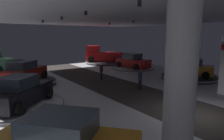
{
  "coord_description": "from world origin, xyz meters",
  "views": [
    {
      "loc": [
        -9.62,
        -5.88,
        4.19
      ],
      "look_at": [
        -0.33,
        7.41,
        1.4
      ],
      "focal_mm": 32.97,
      "sensor_mm": 36.0,
      "label": 1
    }
  ],
  "objects_px": {
    "display_platform_deep_right": "(105,62)",
    "display_platform_mid_left": "(21,106)",
    "display_platform_far_right": "(133,69)",
    "display_car_far_left": "(24,72)",
    "display_platform_deep_left": "(0,72)",
    "display_car_mid_right": "(190,68)",
    "display_platform_far_left": "(25,83)",
    "display_platform_mid_right": "(189,77)",
    "display_car_far_right": "(133,61)",
    "pickup_truck_deep_right": "(103,55)",
    "column_left": "(181,77)",
    "display_car_mid_left": "(20,92)",
    "visitor_walking_near": "(101,70)",
    "visitor_walking_far": "(140,78)"
  },
  "relations": [
    {
      "from": "pickup_truck_deep_right",
      "to": "display_car_mid_left",
      "type": "distance_m",
      "value": 19.26
    },
    {
      "from": "display_platform_deep_right",
      "to": "display_platform_mid_left",
      "type": "relative_size",
      "value": 1.18
    },
    {
      "from": "column_left",
      "to": "visitor_walking_near",
      "type": "relative_size",
      "value": 3.46
    },
    {
      "from": "column_left",
      "to": "pickup_truck_deep_right",
      "type": "relative_size",
      "value": 1.02
    },
    {
      "from": "display_platform_deep_left",
      "to": "display_car_mid_left",
      "type": "relative_size",
      "value": 1.33
    },
    {
      "from": "display_platform_far_right",
      "to": "display_car_far_right",
      "type": "relative_size",
      "value": 1.16
    },
    {
      "from": "column_left",
      "to": "display_platform_deep_right",
      "type": "height_order",
      "value": "column_left"
    },
    {
      "from": "column_left",
      "to": "display_platform_far_left",
      "type": "distance_m",
      "value": 14.13
    },
    {
      "from": "display_car_mid_left",
      "to": "display_platform_far_left",
      "type": "xyz_separation_m",
      "value": [
        1.47,
        5.79,
        -0.8
      ]
    },
    {
      "from": "pickup_truck_deep_right",
      "to": "display_car_mid_left",
      "type": "bearing_deg",
      "value": -136.52
    },
    {
      "from": "display_platform_deep_right",
      "to": "visitor_walking_far",
      "type": "bearing_deg",
      "value": -112.69
    },
    {
      "from": "visitor_walking_near",
      "to": "display_car_mid_right",
      "type": "bearing_deg",
      "value": -32.18
    },
    {
      "from": "display_car_mid_right",
      "to": "display_platform_mid_right",
      "type": "bearing_deg",
      "value": 120.99
    },
    {
      "from": "display_platform_far_right",
      "to": "visitor_walking_near",
      "type": "height_order",
      "value": "visitor_walking_near"
    },
    {
      "from": "display_platform_far_right",
      "to": "pickup_truck_deep_right",
      "type": "relative_size",
      "value": 0.94
    },
    {
      "from": "display_car_far_left",
      "to": "column_left",
      "type": "bearing_deg",
      "value": -80.64
    },
    {
      "from": "column_left",
      "to": "display_platform_deep_left",
      "type": "relative_size",
      "value": 0.97
    },
    {
      "from": "display_platform_deep_left",
      "to": "display_platform_far_left",
      "type": "xyz_separation_m",
      "value": [
        1.02,
        -7.48,
        0.04
      ]
    },
    {
      "from": "display_platform_deep_left",
      "to": "display_car_mid_right",
      "type": "bearing_deg",
      "value": -43.28
    },
    {
      "from": "pickup_truck_deep_right",
      "to": "display_car_mid_right",
      "type": "bearing_deg",
      "value": -85.2
    },
    {
      "from": "display_platform_deep_right",
      "to": "pickup_truck_deep_right",
      "type": "xyz_separation_m",
      "value": [
        -0.24,
        0.21,
        1.07
      ]
    },
    {
      "from": "display_platform_deep_left",
      "to": "display_platform_mid_left",
      "type": "relative_size",
      "value": 1.18
    },
    {
      "from": "display_platform_deep_right",
      "to": "display_platform_far_left",
      "type": "relative_size",
      "value": 1.09
    },
    {
      "from": "display_platform_mid_left",
      "to": "display_platform_far_left",
      "type": "distance_m",
      "value": 5.95
    },
    {
      "from": "display_platform_deep_left",
      "to": "display_platform_mid_left",
      "type": "bearing_deg",
      "value": -91.84
    },
    {
      "from": "display_car_far_left",
      "to": "visitor_walking_far",
      "type": "height_order",
      "value": "display_car_far_left"
    },
    {
      "from": "display_platform_mid_right",
      "to": "display_car_far_left",
      "type": "height_order",
      "value": "display_car_far_left"
    },
    {
      "from": "column_left",
      "to": "display_car_mid_right",
      "type": "distance_m",
      "value": 13.71
    },
    {
      "from": "display_car_mid_right",
      "to": "display_platform_deep_left",
      "type": "bearing_deg",
      "value": 136.72
    },
    {
      "from": "display_car_far_right",
      "to": "display_car_mid_left",
      "type": "distance_m",
      "value": 15.11
    },
    {
      "from": "display_platform_deep_right",
      "to": "display_car_mid_left",
      "type": "height_order",
      "value": "display_car_mid_left"
    },
    {
      "from": "display_car_mid_right",
      "to": "display_platform_far_left",
      "type": "bearing_deg",
      "value": 155.08
    },
    {
      "from": "display_car_mid_left",
      "to": "visitor_walking_near",
      "type": "bearing_deg",
      "value": 26.71
    },
    {
      "from": "display_platform_mid_left",
      "to": "visitor_walking_near",
      "type": "relative_size",
      "value": 3.04
    },
    {
      "from": "display_platform_mid_right",
      "to": "display_car_far_right",
      "type": "relative_size",
      "value": 1.24
    },
    {
      "from": "pickup_truck_deep_right",
      "to": "display_car_far_left",
      "type": "relative_size",
      "value": 1.25
    },
    {
      "from": "display_platform_far_right",
      "to": "display_platform_mid_left",
      "type": "height_order",
      "value": "display_platform_far_right"
    },
    {
      "from": "display_platform_mid_left",
      "to": "display_platform_deep_left",
      "type": "bearing_deg",
      "value": 88.16
    },
    {
      "from": "pickup_truck_deep_right",
      "to": "display_platform_mid_left",
      "type": "distance_m",
      "value": 19.26
    },
    {
      "from": "pickup_truck_deep_right",
      "to": "display_platform_far_left",
      "type": "relative_size",
      "value": 1.03
    },
    {
      "from": "display_platform_far_left",
      "to": "visitor_walking_near",
      "type": "relative_size",
      "value": 3.29
    },
    {
      "from": "display_car_mid_right",
      "to": "display_platform_deep_right",
      "type": "bearing_deg",
      "value": 93.85
    },
    {
      "from": "display_platform_mid_left",
      "to": "display_platform_deep_right",
      "type": "bearing_deg",
      "value": 42.53
    },
    {
      "from": "column_left",
      "to": "display_car_far_right",
      "type": "xyz_separation_m",
      "value": [
        10.05,
        14.18,
        -1.68
      ]
    },
    {
      "from": "display_platform_deep_right",
      "to": "visitor_walking_near",
      "type": "relative_size",
      "value": 3.57
    },
    {
      "from": "display_platform_deep_right",
      "to": "display_car_far_left",
      "type": "distance_m",
      "value": 14.73
    },
    {
      "from": "display_platform_mid_right",
      "to": "display_platform_far_right",
      "type": "distance_m",
      "value": 6.89
    },
    {
      "from": "column_left",
      "to": "display_car_mid_left",
      "type": "xyz_separation_m",
      "value": [
        -3.7,
        7.92,
        -1.76
      ]
    },
    {
      "from": "display_platform_far_right",
      "to": "display_car_far_left",
      "type": "distance_m",
      "value": 12.35
    },
    {
      "from": "display_platform_far_right",
      "to": "visitor_walking_far",
      "type": "height_order",
      "value": "visitor_walking_far"
    }
  ]
}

